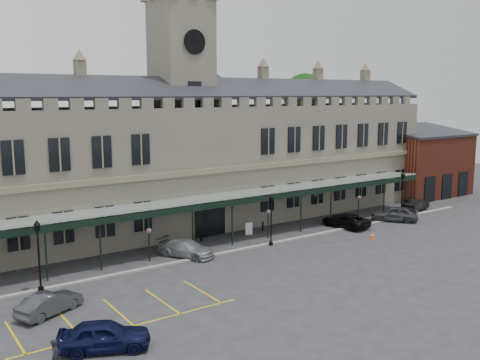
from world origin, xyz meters
TOP-DOWN VIEW (x-y plane):
  - ground at (0.00, 0.00)m, footprint 140.00×140.00m
  - station_building at (0.00, 15.91)m, footprint 60.00×10.36m
  - clock_tower at (0.00, 16.00)m, footprint 5.60×5.60m
  - canopy at (0.00, 7.46)m, footprint 50.00×4.10m
  - brick_annex at (34.00, 12.97)m, footprint 12.40×8.36m
  - kerb at (0.00, 5.50)m, footprint 60.00×0.40m
  - parking_markings at (-14.00, -1.50)m, footprint 16.00×6.00m
  - tree_behind_mid at (8.00, 25.00)m, footprint 6.00×6.00m
  - tree_behind_right at (24.00, 25.00)m, footprint 6.00×6.00m
  - lamp_post_left at (-16.97, 5.22)m, footprint 0.47×0.47m
  - lamp_post_mid at (2.76, 5.18)m, footprint 0.44×0.44m
  - lamp_post_right at (20.95, 5.58)m, footprint 0.48×0.48m
  - traffic_cone at (11.64, 1.40)m, footprint 0.39×0.39m
  - sign_board at (3.23, 9.16)m, footprint 0.69×0.19m
  - bollard_left at (-1.63, 9.85)m, footprint 0.16×0.16m
  - bollard_right at (5.14, 9.50)m, footprint 0.17×0.17m
  - car_left_a at (-16.46, -5.28)m, footprint 5.12×3.74m
  - car_left_b at (-17.50, 1.09)m, footprint 4.43×3.14m
  - car_taxi at (-5.00, 6.54)m, footprint 4.07×5.23m
  - car_van at (12.90, 6.03)m, footprint 3.05×5.30m
  - car_right_a at (19.00, 4.88)m, footprint 4.53×4.82m
  - car_right_b at (25.00, 6.78)m, footprint 4.69×2.65m
  - person_a at (-19.20, -6.12)m, footprint 0.68×0.74m

SIDE VIEW (x-z plane):
  - ground at x=0.00m, z-range 0.00..0.00m
  - parking_markings at x=-14.00m, z-range -0.01..0.01m
  - kerb at x=0.00m, z-range 0.00..0.12m
  - traffic_cone at x=11.64m, z-range -0.01..0.61m
  - bollard_left at x=-1.63m, z-range 0.00..0.90m
  - bollard_right at x=5.14m, z-range 0.00..0.93m
  - sign_board at x=3.23m, z-range -0.01..1.18m
  - car_left_b at x=-17.50m, z-range 0.00..1.39m
  - car_van at x=12.90m, z-range 0.00..1.39m
  - car_taxi at x=-5.00m, z-range 0.00..1.41m
  - car_right_b at x=25.00m, z-range 0.00..1.46m
  - car_right_a at x=19.00m, z-range 0.00..1.61m
  - car_left_a at x=-16.46m, z-range 0.00..1.62m
  - person_a at x=-19.20m, z-range 0.00..1.70m
  - canopy at x=0.00m, z-range 0.25..4.55m
  - lamp_post_mid at x=2.76m, z-range 0.43..5.06m
  - lamp_post_left at x=-16.97m, z-range 0.46..5.46m
  - lamp_post_right at x=20.95m, z-range 0.47..5.50m
  - brick_annex at x=34.00m, z-range -0.46..8.77m
  - station_building at x=0.00m, z-range -2.18..15.12m
  - tree_behind_mid at x=8.00m, z-range 4.81..20.81m
  - tree_behind_right at x=24.00m, z-range 4.81..20.81m
  - clock_tower at x=0.00m, z-range 0.71..25.51m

